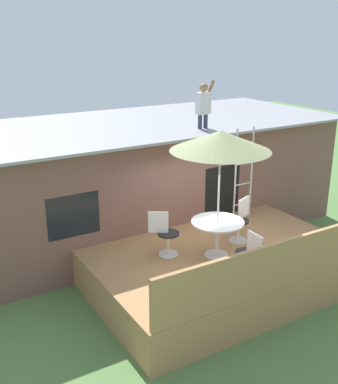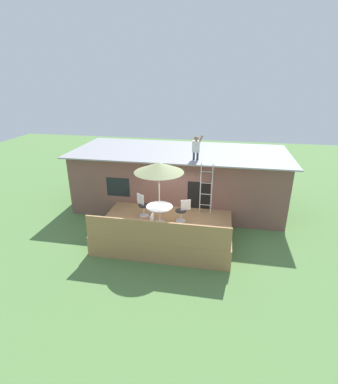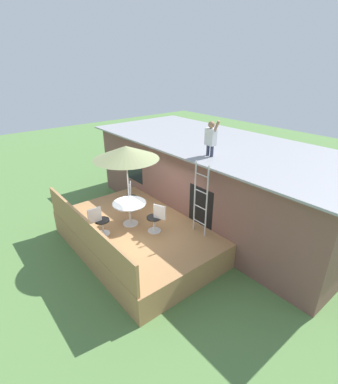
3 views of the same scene
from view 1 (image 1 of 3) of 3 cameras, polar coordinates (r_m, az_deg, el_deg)
name	(u,v)px [view 1 (image 1 of 3)]	position (r m, az deg, el deg)	size (l,w,h in m)	color
ground_plane	(221,285)	(10.10, 6.32, -11.23)	(40.00, 40.00, 0.00)	#567F42
house	(140,177)	(12.33, -3.52, 1.89)	(10.50, 4.50, 2.88)	brown
deck	(222,268)	(9.91, 6.41, -9.23)	(5.27, 3.44, 0.80)	#A87A4C
deck_railing	(282,264)	(8.41, 13.55, -8.56)	(5.17, 0.08, 0.90)	#A87A4C
patio_table	(217,229)	(9.28, 5.90, -4.47)	(1.04, 1.04, 0.74)	silver
patio_umbrella	(221,141)	(8.73, 6.29, 6.19)	(1.90, 1.90, 2.54)	silver
step_ladder	(244,174)	(11.11, 9.05, 2.20)	(0.52, 0.04, 2.20)	silver
person_figure	(204,102)	(11.12, 4.23, 10.81)	(0.47, 0.20, 1.11)	#33384C
patio_chair_left	(165,234)	(9.34, -0.53, -5.08)	(0.56, 0.46, 0.92)	silver
patio_chair_right	(240,220)	(10.10, 8.65, -3.39)	(0.60, 0.44, 0.92)	silver
patio_chair_near	(250,255)	(8.61, 9.79, -7.57)	(0.44, 0.62, 0.92)	silver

